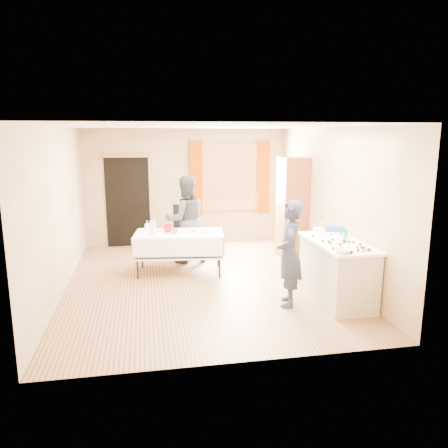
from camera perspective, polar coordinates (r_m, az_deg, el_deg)
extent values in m
cube|color=#9E7047|center=(7.55, -2.79, -7.59)|extent=(4.50, 5.50, 0.02)
cube|color=white|center=(7.13, -3.01, 12.71)|extent=(4.50, 5.50, 0.02)
cube|color=tan|center=(9.94, -4.99, 4.84)|extent=(4.50, 0.02, 2.60)
cube|color=tan|center=(4.56, 1.66, -3.36)|extent=(4.50, 0.02, 2.60)
cube|color=tan|center=(7.29, -20.80, 1.59)|extent=(0.02, 5.50, 2.60)
cube|color=tan|center=(7.84, 13.72, 2.69)|extent=(0.02, 5.50, 2.60)
cube|color=olive|center=(10.02, 0.74, 6.09)|extent=(1.32, 0.06, 1.52)
cube|color=white|center=(10.01, 0.76, 6.08)|extent=(1.20, 0.02, 1.40)
cube|color=#8B3300|center=(9.85, -3.68, 5.96)|extent=(0.28, 0.06, 1.65)
cube|color=#8B3300|center=(10.15, 5.15, 6.11)|extent=(0.28, 0.06, 1.65)
cube|color=black|center=(9.92, -12.45, 2.84)|extent=(0.95, 0.04, 2.00)
cube|color=olive|center=(9.79, -12.72, 8.72)|extent=(1.05, 0.06, 0.08)
cube|color=brown|center=(8.90, 8.90, 2.06)|extent=(0.50, 0.60, 2.03)
cube|color=#C1B49C|center=(6.85, 14.49, -6.12)|extent=(0.66, 1.45, 0.86)
cube|color=white|center=(6.73, 14.69, -2.39)|extent=(0.72, 1.51, 0.04)
cube|color=white|center=(7.87, -5.90, -1.24)|extent=(1.63, 0.96, 0.04)
cube|color=black|center=(8.82, -5.45, -1.50)|extent=(0.55, 0.55, 0.06)
cube|color=black|center=(8.95, -5.23, 0.57)|extent=(0.44, 0.17, 0.63)
imported|color=#1D253B|center=(6.41, 8.54, -3.85)|extent=(0.77, 0.68, 1.56)
imported|color=black|center=(8.50, -5.06, 0.60)|extent=(1.05, 0.93, 1.70)
cylinder|color=#029C55|center=(6.95, 15.59, -1.31)|extent=(0.08, 0.08, 0.12)
imported|color=white|center=(6.11, 15.30, -3.41)|extent=(0.34, 0.34, 0.05)
cube|color=white|center=(7.26, 12.23, -0.75)|extent=(0.17, 0.14, 0.08)
cube|color=blue|center=(7.43, 14.26, -0.58)|extent=(0.36, 0.30, 0.08)
cylinder|color=silver|center=(7.79, -9.27, -0.48)|extent=(0.13, 0.13, 0.22)
imported|color=red|center=(7.90, -7.34, -0.58)|extent=(0.20, 0.20, 0.13)
imported|color=red|center=(7.73, -6.46, -0.93)|extent=(0.16, 0.16, 0.10)
imported|color=white|center=(7.92, -3.90, -0.77)|extent=(0.19, 0.19, 0.05)
cube|color=white|center=(7.71, -2.41, -1.22)|extent=(0.29, 0.21, 0.02)
imported|color=white|center=(8.09, -10.00, -0.21)|extent=(0.10, 0.10, 0.17)
sphere|color=#3F2314|center=(6.40, 17.03, -2.87)|extent=(0.04, 0.04, 0.04)
sphere|color=#321B07|center=(6.71, 15.32, -2.11)|extent=(0.04, 0.04, 0.04)
sphere|color=#321B07|center=(6.56, 17.35, -2.53)|extent=(0.04, 0.04, 0.04)
sphere|color=#321B07|center=(6.23, 14.07, -3.09)|extent=(0.04, 0.04, 0.04)
sphere|color=#321B07|center=(6.21, 17.12, -3.31)|extent=(0.04, 0.04, 0.04)
sphere|color=#321B07|center=(6.28, 18.35, -3.23)|extent=(0.04, 0.04, 0.04)
sphere|color=#3F2314|center=(7.13, 15.04, -1.29)|extent=(0.04, 0.04, 0.04)
sphere|color=#321B07|center=(6.65, 16.57, -2.29)|extent=(0.04, 0.04, 0.04)
sphere|color=#321B07|center=(6.66, 16.04, -2.24)|extent=(0.04, 0.04, 0.04)
sphere|color=#321B07|center=(6.52, 13.69, -2.41)|extent=(0.04, 0.04, 0.04)
sphere|color=#321B07|center=(6.09, 16.31, -3.55)|extent=(0.04, 0.04, 0.04)
sphere|color=#321B07|center=(6.65, 15.35, -2.23)|extent=(0.04, 0.04, 0.04)
sphere|color=#3F2314|center=(6.20, 17.73, -3.39)|extent=(0.04, 0.04, 0.04)
sphere|color=#321B07|center=(6.31, 18.45, -3.17)|extent=(0.04, 0.04, 0.04)
sphere|color=#321B07|center=(6.65, 15.61, -2.23)|extent=(0.04, 0.04, 0.04)
sphere|color=#321B07|center=(6.73, 15.39, -2.06)|extent=(0.04, 0.04, 0.04)
sphere|color=#321B07|center=(6.61, 13.51, -2.22)|extent=(0.04, 0.04, 0.04)
sphere|color=#321B07|center=(6.92, 11.53, -1.51)|extent=(0.04, 0.04, 0.04)
sphere|color=#3F2314|center=(7.07, 13.83, -1.32)|extent=(0.04, 0.04, 0.04)
sphere|color=#321B07|center=(6.27, 15.94, -3.09)|extent=(0.04, 0.04, 0.04)
sphere|color=#321B07|center=(6.74, 13.99, -1.98)|extent=(0.04, 0.04, 0.04)
sphere|color=#321B07|center=(6.47, 14.94, -2.58)|extent=(0.04, 0.04, 0.04)
sphere|color=#321B07|center=(6.24, 14.76, -3.11)|extent=(0.04, 0.04, 0.04)
sphere|color=#321B07|center=(6.40, 17.59, -2.90)|extent=(0.04, 0.04, 0.04)
sphere|color=#3F2314|center=(6.39, 17.91, -2.95)|extent=(0.04, 0.04, 0.04)
sphere|color=#321B07|center=(6.62, 12.79, -2.16)|extent=(0.04, 0.04, 0.04)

